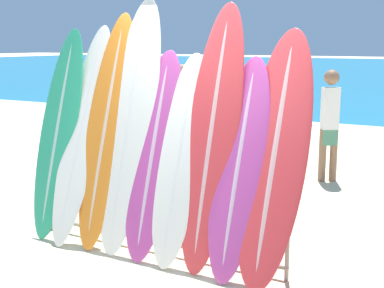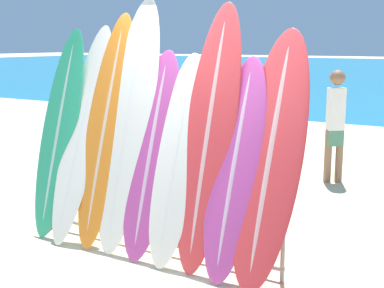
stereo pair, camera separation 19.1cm
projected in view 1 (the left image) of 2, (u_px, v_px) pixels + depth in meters
The scene contains 14 objects.
ground_plane at pixel (172, 271), 5.02m from camera, with size 160.00×160.00×0.00m, color beige.
surfboard_rack at pixel (154, 203), 5.39m from camera, with size 2.86×0.04×0.97m.
surfboard_slot_0 at pixel (58, 132), 5.90m from camera, with size 0.51×0.76×2.28m.
surfboard_slot_1 at pixel (82, 133), 5.77m from camera, with size 0.49×0.97×2.32m.
surfboard_slot_2 at pixel (106, 129), 5.60m from camera, with size 0.51×0.84×2.44m.
surfboard_slot_3 at pixel (130, 124), 5.47m from camera, with size 0.58×0.87×2.59m.
surfboard_slot_4 at pixel (154, 154), 5.29m from camera, with size 0.53×0.74×2.05m.
surfboard_slot_5 at pixel (180, 159), 5.14m from camera, with size 0.50×0.75×2.03m.
surfboard_slot_6 at pixel (212, 136), 5.01m from camera, with size 0.53×0.83×2.51m.
surfboard_slot_7 at pixel (239, 167), 4.85m from camera, with size 0.50×0.80×2.01m.
surfboard_slot_8 at pixel (275, 156), 4.73m from camera, with size 0.60×0.93×2.26m.
person_mid_beach at pixel (330, 121), 8.13m from camera, with size 0.29×0.27×1.72m.
person_far_left at pixel (182, 102), 10.80m from camera, with size 0.23×0.28×1.69m.
person_far_right at pixel (224, 110), 9.57m from camera, with size 0.26×0.29×1.69m.
Camera 1 is at (2.43, -4.04, 2.12)m, focal length 50.00 mm.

